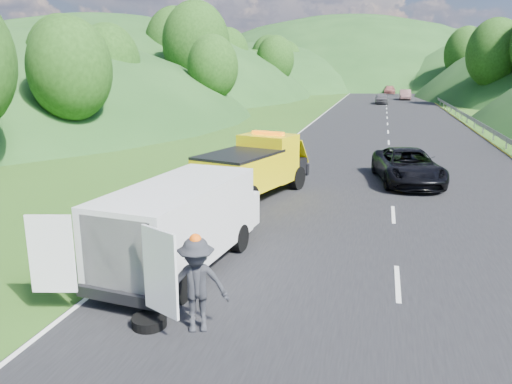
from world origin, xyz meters
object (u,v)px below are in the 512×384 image
(woman, at_px, (184,237))
(worker, at_px, (198,331))
(tow_truck, at_px, (255,166))
(suitcase, at_px, (128,222))
(child, at_px, (208,242))
(spare_tire, at_px, (150,327))
(passing_suv, at_px, (407,183))
(white_van, at_px, (182,221))

(woman, height_order, worker, worker)
(tow_truck, height_order, suitcase, tow_truck)
(tow_truck, distance_m, child, 5.82)
(tow_truck, xyz_separation_m, suitcase, (-2.89, -5.24, -0.97))
(spare_tire, bearing_deg, suitcase, 121.54)
(passing_suv, bearing_deg, suitcase, -144.13)
(woman, height_order, spare_tire, woman)
(suitcase, xyz_separation_m, passing_suv, (9.03, 9.23, -0.27))
(passing_suv, bearing_deg, woman, -136.68)
(suitcase, bearing_deg, white_van, -40.44)
(woman, distance_m, worker, 5.78)
(worker, bearing_deg, woman, 95.15)
(spare_tire, bearing_deg, woman, 104.86)
(woman, height_order, suitcase, woman)
(suitcase, bearing_deg, child, -8.84)
(woman, bearing_deg, child, -120.18)
(suitcase, xyz_separation_m, spare_tire, (3.38, -5.51, -0.27))
(worker, height_order, suitcase, worker)
(tow_truck, distance_m, woman, 5.63)
(woman, xyz_separation_m, worker, (2.43, -5.25, 0.00))
(worker, bearing_deg, child, 87.28)
(woman, distance_m, passing_suv, 11.76)
(tow_truck, xyz_separation_m, white_van, (-0.00, -7.70, 0.05))
(woman, xyz_separation_m, child, (0.91, -0.28, 0.00))
(white_van, xyz_separation_m, woman, (-0.92, 2.29, -1.29))
(passing_suv, bearing_deg, worker, -117.31)
(woman, relative_size, worker, 0.80)
(woman, height_order, child, woman)
(suitcase, bearing_deg, spare_tire, -58.46)
(woman, xyz_separation_m, passing_suv, (7.06, 9.40, 0.00))
(tow_truck, relative_size, suitcase, 11.43)
(suitcase, bearing_deg, passing_suv, 45.64)
(worker, bearing_deg, suitcase, 109.36)
(spare_tire, bearing_deg, tow_truck, 92.64)
(white_van, xyz_separation_m, suitcase, (-2.89, 2.46, -1.02))
(tow_truck, height_order, passing_suv, tow_truck)
(child, bearing_deg, spare_tire, -70.89)
(spare_tire, distance_m, passing_suv, 15.78)
(tow_truck, height_order, woman, tow_truck)
(spare_tire, bearing_deg, worker, 5.38)
(tow_truck, height_order, child, tow_truck)
(tow_truck, distance_m, passing_suv, 7.42)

